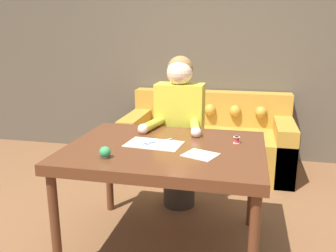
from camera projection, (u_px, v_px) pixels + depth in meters
name	position (u px, v px, depth m)	size (l,w,h in m)	color
wall_back	(205.00, 50.00, 4.26)	(8.00, 0.06, 2.60)	brown
dining_table	(165.00, 156.00, 2.41)	(1.32, 1.01, 0.77)	#562D19
couch	(208.00, 142.00, 4.06)	(1.84, 0.91, 0.83)	#B7842D
person	(179.00, 132.00, 3.04)	(0.48, 0.59, 1.32)	#33281E
pattern_paper_main	(154.00, 144.00, 2.43)	(0.40, 0.27, 0.00)	beige
pattern_paper_offcut	(200.00, 155.00, 2.21)	(0.25, 0.23, 0.00)	beige
scissors	(152.00, 143.00, 2.45)	(0.22, 0.21, 0.01)	silver
thread_spool	(237.00, 140.00, 2.45)	(0.04, 0.04, 0.05)	red
pin_cushion	(105.00, 153.00, 2.16)	(0.07, 0.07, 0.07)	#4C3828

